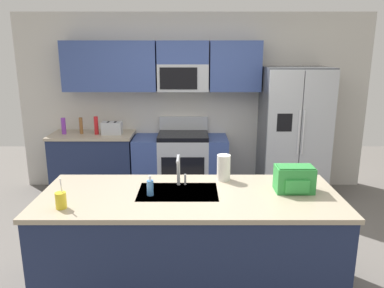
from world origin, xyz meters
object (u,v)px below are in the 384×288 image
(refrigerator, at_px, (292,133))
(soap_dispenser, at_px, (149,187))
(paper_towel_roll, at_px, (223,167))
(range_oven, at_px, (180,164))
(drink_cup_yellow, at_px, (60,200))
(bottle_purple, at_px, (63,126))
(bottle_red, at_px, (95,125))
(backpack, at_px, (293,178))
(toaster, at_px, (111,128))
(pepper_mill, at_px, (80,126))
(sink_faucet, at_px, (178,168))

(refrigerator, relative_size, soap_dispenser, 10.88)
(paper_towel_roll, bearing_deg, range_oven, 103.15)
(drink_cup_yellow, bearing_deg, bottle_purple, 107.97)
(drink_cup_yellow, distance_m, soap_dispenser, 0.71)
(bottle_red, height_order, drink_cup_yellow, bottle_red)
(bottle_purple, xyz_separation_m, paper_towel_roll, (2.14, -1.94, 0.00))
(refrigerator, distance_m, drink_cup_yellow, 3.53)
(bottle_purple, distance_m, backpack, 3.52)
(range_oven, height_order, drink_cup_yellow, drink_cup_yellow)
(bottle_red, height_order, soap_dispenser, bottle_red)
(toaster, xyz_separation_m, backpack, (2.02, -2.21, 0.03))
(toaster, bearing_deg, pepper_mill, 173.72)
(bottle_purple, xyz_separation_m, soap_dispenser, (1.49, -2.32, -0.05))
(range_oven, relative_size, soap_dispenser, 8.00)
(range_oven, height_order, toaster, range_oven)
(backpack, bearing_deg, refrigerator, 75.39)
(range_oven, bearing_deg, paper_towel_roll, -76.85)
(toaster, distance_m, bottle_red, 0.23)
(sink_faucet, bearing_deg, range_oven, 91.36)
(toaster, distance_m, backpack, 2.99)
(soap_dispenser, distance_m, paper_towel_roll, 0.75)
(refrigerator, distance_m, bottle_red, 2.81)
(drink_cup_yellow, xyz_separation_m, paper_towel_roll, (1.30, 0.64, 0.05))
(sink_faucet, bearing_deg, backpack, -7.62)
(toaster, bearing_deg, bottle_purple, 177.81)
(range_oven, distance_m, soap_dispenser, 2.41)
(range_oven, bearing_deg, refrigerator, -2.56)
(bottle_purple, bearing_deg, refrigerator, -0.81)
(sink_faucet, xyz_separation_m, backpack, (0.99, -0.13, -0.05))
(range_oven, xyz_separation_m, sink_faucet, (0.05, -2.13, 0.62))
(range_oven, height_order, backpack, backpack)
(paper_towel_roll, height_order, backpack, paper_towel_roll)
(range_oven, relative_size, drink_cup_yellow, 5.49)
(toaster, height_order, pepper_mill, pepper_mill)
(soap_dispenser, bearing_deg, backpack, 4.06)
(sink_faucet, bearing_deg, bottle_purple, 129.40)
(bottle_red, relative_size, paper_towel_roll, 1.07)
(bottle_red, distance_m, backpack, 3.15)
(range_oven, xyz_separation_m, pepper_mill, (-1.43, -0.00, 0.57))
(drink_cup_yellow, distance_m, backpack, 1.91)
(drink_cup_yellow, distance_m, paper_towel_roll, 1.45)
(range_oven, relative_size, sink_faucet, 4.82)
(drink_cup_yellow, relative_size, soap_dispenser, 1.46)
(bottle_purple, bearing_deg, range_oven, 0.88)
(paper_towel_roll, bearing_deg, bottle_purple, 137.73)
(bottle_red, bearing_deg, paper_towel_roll, -49.14)
(backpack, bearing_deg, toaster, 132.41)
(paper_towel_roll, distance_m, backpack, 0.65)
(range_oven, distance_m, sink_faucet, 2.22)
(drink_cup_yellow, xyz_separation_m, soap_dispenser, (0.65, 0.26, 0.00))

